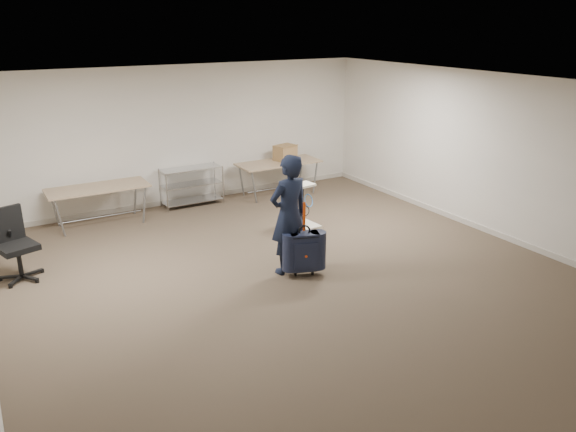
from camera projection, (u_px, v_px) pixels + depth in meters
ground at (298, 283)px, 8.17m from camera, size 9.00×9.00×0.00m
room_shell at (255, 248)px, 9.28m from camera, size 8.00×9.00×9.00m
folding_table_left at (98, 190)px, 10.27m from camera, size 1.80×0.75×0.73m
folding_table_right at (279, 164)px, 12.07m from camera, size 1.80×0.75×0.73m
wire_shelf at (192, 184)px, 11.45m from camera, size 1.22×0.47×0.80m
person at (289, 215)px, 8.24m from camera, size 0.71×0.51×1.82m
suitcase at (304, 251)px, 8.27m from camera, size 0.48×0.37×1.15m
office_chair at (18, 258)px, 8.21m from camera, size 0.65×0.65×1.07m
equipment_cart at (304, 218)px, 10.16m from camera, size 0.52×0.52×0.87m
cardboard_box at (285, 153)px, 12.15m from camera, size 0.51×0.43×0.33m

